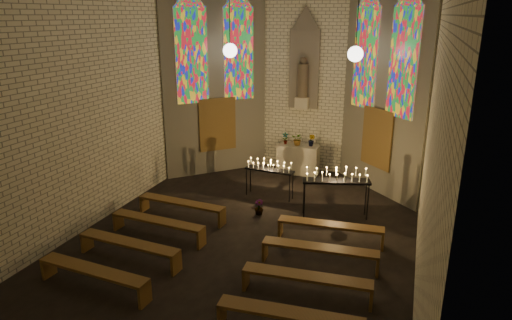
# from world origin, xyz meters

# --- Properties ---
(floor) EXTENTS (12.00, 12.00, 0.00)m
(floor) POSITION_xyz_m (0.00, 0.00, 0.00)
(floor) COLOR black
(floor) RESTS_ON ground
(room) EXTENTS (8.22, 12.43, 7.00)m
(room) POSITION_xyz_m (-0.00, 3.37, 3.72)
(room) COLOR #EDE9C7
(room) RESTS_ON ground
(altar) EXTENTS (1.40, 0.60, 1.00)m
(altar) POSITION_xyz_m (0.00, 5.45, 0.50)
(altar) COLOR beige
(altar) RESTS_ON ground
(flower_vase_left) EXTENTS (0.25, 0.22, 0.41)m
(flower_vase_left) POSITION_xyz_m (-0.48, 5.47, 1.20)
(flower_vase_left) COLOR #4C723F
(flower_vase_left) RESTS_ON altar
(flower_vase_center) EXTENTS (0.45, 0.40, 0.44)m
(flower_vase_center) POSITION_xyz_m (-0.03, 5.44, 1.22)
(flower_vase_center) COLOR #4C723F
(flower_vase_center) RESTS_ON altar
(flower_vase_right) EXTENTS (0.29, 0.27, 0.43)m
(flower_vase_right) POSITION_xyz_m (0.44, 5.49, 1.22)
(flower_vase_right) COLOR #4C723F
(flower_vase_right) RESTS_ON altar
(aisle_flower_pot) EXTENTS (0.28, 0.28, 0.42)m
(aisle_flower_pot) POSITION_xyz_m (-0.13, 1.75, 0.21)
(aisle_flower_pot) COLOR #4C723F
(aisle_flower_pot) RESTS_ON ground
(votive_stand_left) EXTENTS (1.51, 0.48, 1.09)m
(votive_stand_left) POSITION_xyz_m (-0.26, 3.06, 0.93)
(votive_stand_left) COLOR black
(votive_stand_left) RESTS_ON ground
(votive_stand_right) EXTENTS (1.84, 0.91, 1.31)m
(votive_stand_right) POSITION_xyz_m (1.86, 2.31, 1.13)
(votive_stand_right) COLOR black
(votive_stand_right) RESTS_ON ground
(pew_left_0) EXTENTS (2.53, 0.53, 0.48)m
(pew_left_0) POSITION_xyz_m (-2.01, 0.83, 0.39)
(pew_left_0) COLOR brown
(pew_left_0) RESTS_ON ground
(pew_right_0) EXTENTS (2.53, 0.53, 0.48)m
(pew_right_0) POSITION_xyz_m (2.01, 0.83, 0.39)
(pew_right_0) COLOR brown
(pew_right_0) RESTS_ON ground
(pew_left_1) EXTENTS (2.53, 0.53, 0.48)m
(pew_left_1) POSITION_xyz_m (-2.01, -0.37, 0.39)
(pew_left_1) COLOR brown
(pew_left_1) RESTS_ON ground
(pew_right_1) EXTENTS (2.53, 0.53, 0.48)m
(pew_right_1) POSITION_xyz_m (2.01, -0.37, 0.39)
(pew_right_1) COLOR brown
(pew_right_1) RESTS_ON ground
(pew_left_2) EXTENTS (2.53, 0.53, 0.48)m
(pew_left_2) POSITION_xyz_m (-2.01, -1.57, 0.39)
(pew_left_2) COLOR brown
(pew_left_2) RESTS_ON ground
(pew_right_2) EXTENTS (2.53, 0.53, 0.48)m
(pew_right_2) POSITION_xyz_m (2.01, -1.57, 0.39)
(pew_right_2) COLOR brown
(pew_right_2) RESTS_ON ground
(pew_left_3) EXTENTS (2.53, 0.53, 0.48)m
(pew_left_3) POSITION_xyz_m (-2.01, -2.77, 0.39)
(pew_left_3) COLOR brown
(pew_left_3) RESTS_ON ground
(pew_right_3) EXTENTS (2.53, 0.53, 0.48)m
(pew_right_3) POSITION_xyz_m (2.01, -2.77, 0.39)
(pew_right_3) COLOR brown
(pew_right_3) RESTS_ON ground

